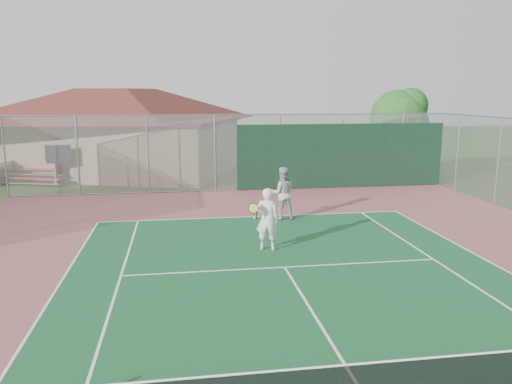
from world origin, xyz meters
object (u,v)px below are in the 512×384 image
clubhouse (119,123)px  tree (400,120)px  player_white_front (267,220)px  player_grey_back (282,194)px  bleachers (35,172)px

clubhouse → tree: (14.56, -4.55, 0.27)m
clubhouse → player_white_front: (5.73, -15.42, -1.93)m
tree → player_grey_back: bearing=-136.0°
clubhouse → bleachers: (-3.83, -3.00, -2.24)m
bleachers → tree: (18.39, -1.55, 2.51)m
clubhouse → bleachers: bearing=-121.8°
tree → clubhouse: bearing=162.7°
clubhouse → bleachers: 5.36m
clubhouse → bleachers: size_ratio=4.29×
tree → player_white_front: tree is taller
tree → player_grey_back: 10.88m
clubhouse → player_grey_back: bearing=-39.9°
player_grey_back → tree: bearing=-135.0°
clubhouse → player_white_front: 16.57m
player_white_front → bleachers: bearing=-34.7°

